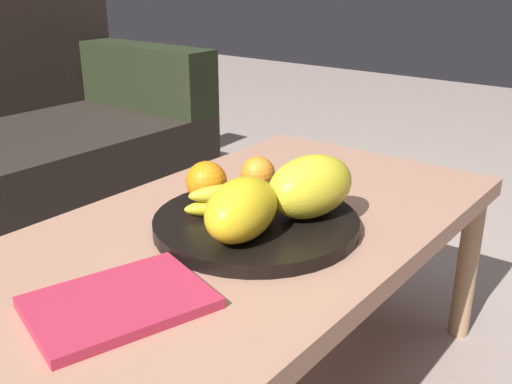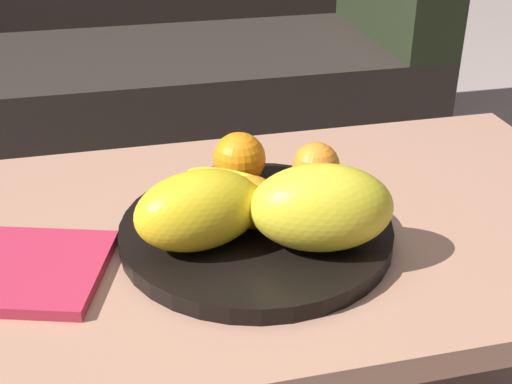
{
  "view_description": "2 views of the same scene",
  "coord_description": "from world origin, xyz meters",
  "px_view_note": "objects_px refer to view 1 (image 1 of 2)",
  "views": [
    {
      "loc": [
        -0.77,
        -0.66,
        0.88
      ],
      "look_at": [
        0.03,
        -0.04,
        0.49
      ],
      "focal_mm": 41.42,
      "sensor_mm": 36.0,
      "label": 1
    },
    {
      "loc": [
        -0.16,
        -0.82,
        0.94
      ],
      "look_at": [
        0.03,
        -0.04,
        0.49
      ],
      "focal_mm": 47.34,
      "sensor_mm": 36.0,
      "label": 2
    }
  ],
  "objects_px": {
    "fruit_bowl": "(256,223)",
    "melon_smaller_beside": "(242,209)",
    "orange_right": "(258,174)",
    "magazine": "(119,303)",
    "coffee_table": "(232,250)",
    "melon_large_front": "(311,186)",
    "orange_left": "(206,182)",
    "orange_front": "(256,200)",
    "banana_bunch": "(231,202)"
  },
  "relations": [
    {
      "from": "orange_left",
      "to": "coffee_table",
      "type": "bearing_deg",
      "value": -109.1
    },
    {
      "from": "fruit_bowl",
      "to": "melon_smaller_beside",
      "type": "distance_m",
      "value": 0.11
    },
    {
      "from": "orange_right",
      "to": "fruit_bowl",
      "type": "bearing_deg",
      "value": -143.4
    },
    {
      "from": "orange_front",
      "to": "orange_left",
      "type": "bearing_deg",
      "value": 85.7
    },
    {
      "from": "fruit_bowl",
      "to": "melon_large_front",
      "type": "height_order",
      "value": "melon_large_front"
    },
    {
      "from": "melon_smaller_beside",
      "to": "orange_right",
      "type": "distance_m",
      "value": 0.23
    },
    {
      "from": "orange_left",
      "to": "melon_smaller_beside",
      "type": "bearing_deg",
      "value": -118.55
    },
    {
      "from": "coffee_table",
      "to": "melon_large_front",
      "type": "relative_size",
      "value": 6.46
    },
    {
      "from": "melon_smaller_beside",
      "to": "magazine",
      "type": "xyz_separation_m",
      "value": [
        -0.25,
        0.02,
        -0.07
      ]
    },
    {
      "from": "coffee_table",
      "to": "orange_left",
      "type": "xyz_separation_m",
      "value": [
        0.03,
        0.09,
        0.11
      ]
    },
    {
      "from": "coffee_table",
      "to": "melon_smaller_beside",
      "type": "bearing_deg",
      "value": -128.64
    },
    {
      "from": "orange_right",
      "to": "magazine",
      "type": "height_order",
      "value": "orange_right"
    },
    {
      "from": "coffee_table",
      "to": "melon_large_front",
      "type": "distance_m",
      "value": 0.19
    },
    {
      "from": "orange_left",
      "to": "banana_bunch",
      "type": "distance_m",
      "value": 0.09
    },
    {
      "from": "orange_right",
      "to": "banana_bunch",
      "type": "xyz_separation_m",
      "value": [
        -0.13,
        -0.04,
        -0.01
      ]
    },
    {
      "from": "coffee_table",
      "to": "magazine",
      "type": "distance_m",
      "value": 0.31
    },
    {
      "from": "melon_large_front",
      "to": "orange_right",
      "type": "height_order",
      "value": "melon_large_front"
    },
    {
      "from": "melon_large_front",
      "to": "melon_smaller_beside",
      "type": "distance_m",
      "value": 0.16
    },
    {
      "from": "melon_large_front",
      "to": "banana_bunch",
      "type": "bearing_deg",
      "value": 128.44
    },
    {
      "from": "orange_front",
      "to": "coffee_table",
      "type": "bearing_deg",
      "value": 118.73
    },
    {
      "from": "melon_smaller_beside",
      "to": "orange_left",
      "type": "xyz_separation_m",
      "value": [
        0.09,
        0.16,
        -0.01
      ]
    },
    {
      "from": "orange_front",
      "to": "magazine",
      "type": "xyz_separation_m",
      "value": [
        -0.33,
        -0.01,
        -0.05
      ]
    },
    {
      "from": "coffee_table",
      "to": "orange_right",
      "type": "height_order",
      "value": "orange_right"
    },
    {
      "from": "fruit_bowl",
      "to": "banana_bunch",
      "type": "height_order",
      "value": "banana_bunch"
    },
    {
      "from": "fruit_bowl",
      "to": "orange_right",
      "type": "bearing_deg",
      "value": 36.6
    },
    {
      "from": "magazine",
      "to": "melon_smaller_beside",
      "type": "bearing_deg",
      "value": 11.46
    },
    {
      "from": "melon_smaller_beside",
      "to": "orange_right",
      "type": "height_order",
      "value": "melon_smaller_beside"
    },
    {
      "from": "fruit_bowl",
      "to": "melon_smaller_beside",
      "type": "xyz_separation_m",
      "value": [
        -0.08,
        -0.04,
        0.07
      ]
    },
    {
      "from": "coffee_table",
      "to": "orange_left",
      "type": "height_order",
      "value": "orange_left"
    },
    {
      "from": "coffee_table",
      "to": "fruit_bowl",
      "type": "distance_m",
      "value": 0.07
    },
    {
      "from": "coffee_table",
      "to": "magazine",
      "type": "relative_size",
      "value": 4.83
    },
    {
      "from": "orange_left",
      "to": "orange_right",
      "type": "relative_size",
      "value": 1.13
    },
    {
      "from": "fruit_bowl",
      "to": "banana_bunch",
      "type": "distance_m",
      "value": 0.06
    },
    {
      "from": "orange_front",
      "to": "fruit_bowl",
      "type": "bearing_deg",
      "value": 33.06
    },
    {
      "from": "melon_large_front",
      "to": "melon_smaller_beside",
      "type": "bearing_deg",
      "value": 166.12
    },
    {
      "from": "orange_left",
      "to": "magazine",
      "type": "height_order",
      "value": "orange_left"
    },
    {
      "from": "coffee_table",
      "to": "melon_smaller_beside",
      "type": "relative_size",
      "value": 7.04
    },
    {
      "from": "melon_large_front",
      "to": "orange_right",
      "type": "xyz_separation_m",
      "value": [
        0.04,
        0.16,
        -0.02
      ]
    },
    {
      "from": "fruit_bowl",
      "to": "orange_left",
      "type": "xyz_separation_m",
      "value": [
        0.0,
        0.13,
        0.05
      ]
    },
    {
      "from": "orange_right",
      "to": "magazine",
      "type": "xyz_separation_m",
      "value": [
        -0.45,
        -0.1,
        -0.05
      ]
    },
    {
      "from": "melon_smaller_beside",
      "to": "orange_right",
      "type": "xyz_separation_m",
      "value": [
        0.2,
        0.12,
        -0.02
      ]
    },
    {
      "from": "magazine",
      "to": "orange_front",
      "type": "bearing_deg",
      "value": 18.15
    },
    {
      "from": "melon_large_front",
      "to": "magazine",
      "type": "xyz_separation_m",
      "value": [
        -0.41,
        0.06,
        -0.07
      ]
    },
    {
      "from": "melon_large_front",
      "to": "orange_left",
      "type": "height_order",
      "value": "melon_large_front"
    },
    {
      "from": "orange_left",
      "to": "orange_right",
      "type": "bearing_deg",
      "value": -20.62
    },
    {
      "from": "orange_right",
      "to": "orange_front",
      "type": "bearing_deg",
      "value": -143.59
    },
    {
      "from": "melon_smaller_beside",
      "to": "banana_bunch",
      "type": "bearing_deg",
      "value": 50.37
    },
    {
      "from": "orange_left",
      "to": "orange_front",
      "type": "bearing_deg",
      "value": -94.3
    },
    {
      "from": "magazine",
      "to": "orange_right",
      "type": "bearing_deg",
      "value": 29.0
    },
    {
      "from": "orange_front",
      "to": "magazine",
      "type": "bearing_deg",
      "value": -178.91
    }
  ]
}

